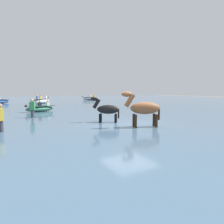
% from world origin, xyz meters
% --- Properties ---
extents(ground_plane, '(120.00, 120.00, 0.00)m').
position_xyz_m(ground_plane, '(0.00, 0.00, 0.00)').
color(ground_plane, '#84755B').
extents(water_surface, '(90.00, 90.00, 0.38)m').
position_xyz_m(water_surface, '(0.00, 10.00, 0.19)').
color(water_surface, slate).
rests_on(water_surface, ground).
extents(horse_lead_chestnut, '(1.93, 1.11, 2.14)m').
position_xyz_m(horse_lead_chestnut, '(0.20, -0.92, 1.26)').
color(horse_lead_chestnut, brown).
rests_on(horse_lead_chestnut, ground).
extents(horse_trailing_black, '(1.48, 1.25, 1.80)m').
position_xyz_m(horse_trailing_black, '(-0.66, 1.29, 1.07)').
color(horse_trailing_black, black).
rests_on(horse_trailing_black, ground).
extents(boat_far_inshore, '(3.37, 3.33, 1.18)m').
position_xyz_m(boat_far_inshore, '(-0.67, 19.90, 0.74)').
color(boat_far_inshore, silver).
rests_on(boat_far_inshore, water_surface).
extents(boat_near_port, '(2.79, 3.03, 1.07)m').
position_xyz_m(boat_near_port, '(9.11, 25.55, 0.68)').
color(boat_near_port, silver).
rests_on(boat_near_port, water_surface).
extents(boat_far_offshore, '(2.56, 1.33, 0.96)m').
position_xyz_m(boat_far_offshore, '(-2.83, 9.18, 0.64)').
color(boat_far_offshore, '#337556').
rests_on(boat_far_offshore, water_surface).
extents(person_wading_close, '(0.37, 0.32, 1.63)m').
position_xyz_m(person_wading_close, '(-4.00, 5.57, 0.87)').
color(person_wading_close, '#383842').
rests_on(person_wading_close, ground).
extents(person_onlooker_left, '(0.27, 0.36, 1.63)m').
position_xyz_m(person_onlooker_left, '(-5.96, 1.25, 0.87)').
color(person_onlooker_left, '#383842').
rests_on(person_onlooker_left, ground).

